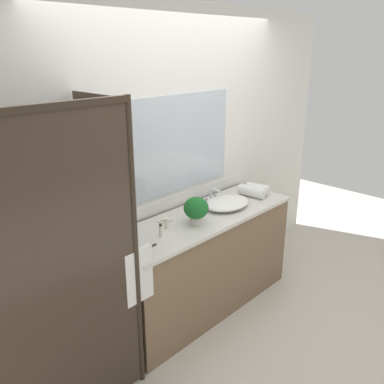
{
  "coord_description": "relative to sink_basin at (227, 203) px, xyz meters",
  "views": [
    {
      "loc": [
        -2.36,
        -2.12,
        2.25
      ],
      "look_at": [
        -0.15,
        0.0,
        1.15
      ],
      "focal_mm": 38.0,
      "sensor_mm": 36.0,
      "label": 1
    }
  ],
  "objects": [
    {
      "name": "ground_plane",
      "position": [
        -0.28,
        0.02,
        -0.94
      ],
      "size": [
        8.0,
        8.0,
        0.0
      ],
      "primitive_type": "plane",
      "color": "beige"
    },
    {
      "name": "wall_back_with_mirror",
      "position": [
        -0.28,
        0.36,
        0.36
      ],
      "size": [
        4.4,
        0.06,
        2.6
      ],
      "color": "silver",
      "rests_on": "ground_plane"
    },
    {
      "name": "vanity_cabinet",
      "position": [
        -0.28,
        0.03,
        -0.49
      ],
      "size": [
        1.8,
        0.58,
        0.9
      ],
      "color": "brown",
      "rests_on": "ground_plane"
    },
    {
      "name": "shower_enclosure",
      "position": [
        -1.55,
        -0.17,
        0.08
      ],
      "size": [
        1.2,
        0.59,
        2.0
      ],
      "color": "#2D2319",
      "rests_on": "ground_plane"
    },
    {
      "name": "sink_basin",
      "position": [
        0.0,
        0.0,
        0.0
      ],
      "size": [
        0.45,
        0.33,
        0.08
      ],
      "primitive_type": "ellipsoid",
      "color": "white",
      "rests_on": "vanity_cabinet"
    },
    {
      "name": "faucet",
      "position": [
        0.0,
        0.18,
        0.01
      ],
      "size": [
        0.17,
        0.13,
        0.14
      ],
      "color": "silver",
      "rests_on": "vanity_cabinet"
    },
    {
      "name": "potted_plant",
      "position": [
        -0.46,
        -0.05,
        0.09
      ],
      "size": [
        0.2,
        0.2,
        0.23
      ],
      "color": "beige",
      "rests_on": "vanity_cabinet"
    },
    {
      "name": "soap_dish",
      "position": [
        -0.6,
        0.16,
        -0.03
      ],
      "size": [
        0.1,
        0.07,
        0.04
      ],
      "color": "silver",
      "rests_on": "vanity_cabinet"
    },
    {
      "name": "amenity_bottle_conditioner",
      "position": [
        -0.81,
        -0.02,
        0.01
      ],
      "size": [
        0.03,
        0.03,
        0.1
      ],
      "color": "silver",
      "rests_on": "vanity_cabinet"
    },
    {
      "name": "amenity_bottle_shampoo",
      "position": [
        -0.68,
        0.06,
        -0.0
      ],
      "size": [
        0.03,
        0.03,
        0.08
      ],
      "color": "silver",
      "rests_on": "vanity_cabinet"
    },
    {
      "name": "amenity_bottle_body_wash",
      "position": [
        -1.06,
        0.18,
        -0.0
      ],
      "size": [
        0.02,
        0.02,
        0.08
      ],
      "color": "white",
      "rests_on": "vanity_cabinet"
    },
    {
      "name": "rolled_towel_near_edge",
      "position": [
        0.48,
        0.0,
        0.01
      ],
      "size": [
        0.14,
        0.23,
        0.1
      ],
      "primitive_type": "cylinder",
      "rotation": [
        1.57,
        0.0,
        0.21
      ],
      "color": "white",
      "rests_on": "vanity_cabinet"
    },
    {
      "name": "rolled_towel_middle",
      "position": [
        0.37,
        -0.0,
        0.01
      ],
      "size": [
        0.13,
        0.27,
        0.1
      ],
      "primitive_type": "cylinder",
      "rotation": [
        1.57,
        0.0,
        0.12
      ],
      "color": "white",
      "rests_on": "vanity_cabinet"
    }
  ]
}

